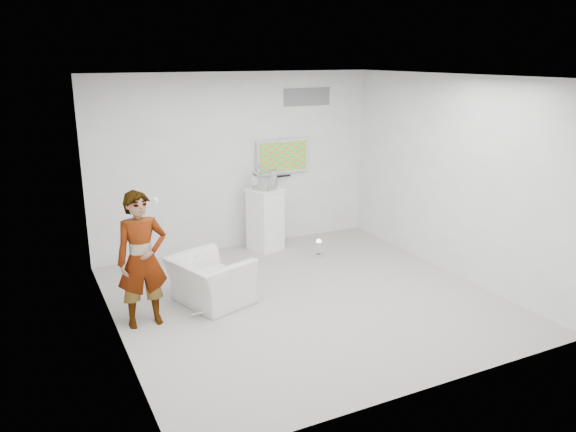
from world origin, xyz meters
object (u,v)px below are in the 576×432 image
Objects in this scene: person at (142,259)px; floor_uplight at (319,248)px; armchair at (210,281)px; pedestal at (265,219)px; tv at (283,156)px.

person is 5.90× the size of floor_uplight.
person is at bearing -159.51° from floor_uplight.
person reaches higher than armchair.
armchair is (0.92, 0.22, -0.53)m from person.
person is 1.09m from armchair.
pedestal is 3.72× the size of floor_uplight.
person is at bearing -143.11° from tv.
floor_uplight is (2.22, 0.95, -0.18)m from armchair.
person is 1.59× the size of pedestal.
tv is at bearing 98.35° from floor_uplight.
armchair is (-2.06, -2.02, -1.23)m from tv.
armchair is at bearing -156.83° from floor_uplight.
pedestal is at bearing -146.11° from tv.
tv is 3.44× the size of floor_uplight.
person is (-2.99, -2.24, -0.69)m from tv.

